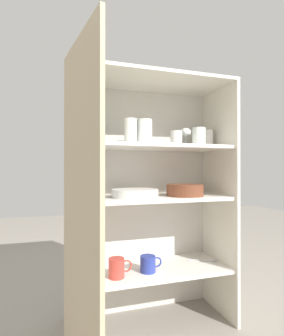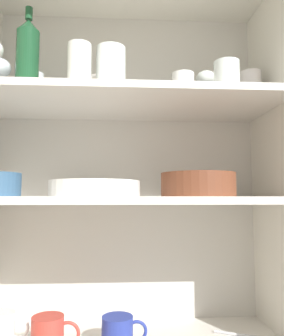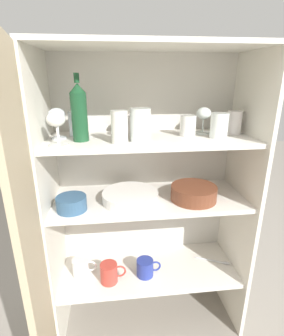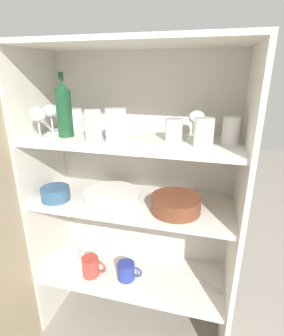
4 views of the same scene
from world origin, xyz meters
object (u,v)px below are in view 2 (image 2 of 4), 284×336
object	(u,v)px
coffee_mug_primary	(48,336)
mixing_bowl_large	(198,184)
plate_stack_white	(95,189)
wine_bottle	(28,56)

from	to	relation	value
coffee_mug_primary	mixing_bowl_large	bearing A→B (deg)	3.83
mixing_bowl_large	coffee_mug_primary	distance (m)	0.57
plate_stack_white	coffee_mug_primary	xyz separation A→B (m)	(-0.11, -0.05, -0.38)
wine_bottle	plate_stack_white	xyz separation A→B (m)	(0.20, 0.00, -0.39)
plate_stack_white	mixing_bowl_large	xyz separation A→B (m)	(0.29, -0.02, 0.01)
plate_stack_white	coffee_mug_primary	bearing A→B (deg)	-157.49
wine_bottle	coffee_mug_primary	xyz separation A→B (m)	(0.09, -0.04, -0.77)
wine_bottle	plate_stack_white	bearing A→B (deg)	0.71
wine_bottle	coffee_mug_primary	size ratio (longest dim) A/B	2.12
mixing_bowl_large	coffee_mug_primary	xyz separation A→B (m)	(-0.41, -0.03, -0.40)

